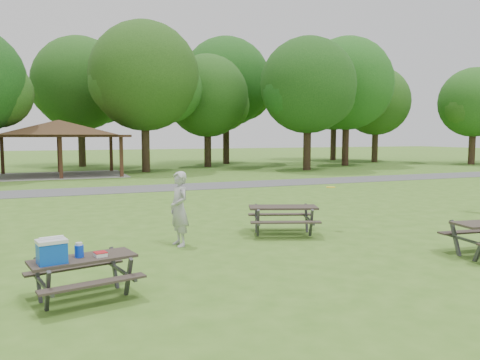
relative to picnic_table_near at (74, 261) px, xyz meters
name	(u,v)px	position (x,y,z in m)	size (l,w,h in m)	color
ground	(265,251)	(4.34, 1.83, -0.67)	(160.00, 160.00, 0.00)	#406D1F
asphalt_path	(148,188)	(4.34, 15.83, -0.66)	(120.00, 3.20, 0.02)	#4C4C4F
pavilion	(59,130)	(0.34, 25.83, 2.39)	(8.60, 7.01, 3.76)	#381E14
tree_row_e	(146,80)	(6.44, 26.86, 6.11)	(8.40, 8.00, 11.02)	#2F2115
tree_row_f	(208,98)	(12.43, 30.36, 5.17)	(7.35, 7.00, 9.55)	black
tree_row_g	(309,88)	(18.43, 23.86, 5.66)	(7.77, 7.40, 10.25)	black
tree_row_h	(347,87)	(24.44, 27.36, 6.35)	(8.61, 8.20, 11.37)	black
tree_row_i	(377,103)	(30.42, 30.86, 5.24)	(7.14, 6.80, 9.52)	#302215
tree_row_j	(474,104)	(36.42, 24.36, 4.89)	(6.72, 6.40, 8.96)	#311F15
tree_deep_b	(81,86)	(2.44, 34.86, 6.22)	(8.40, 8.00, 11.13)	black
tree_deep_c	(227,85)	(15.44, 33.86, 6.77)	(8.82, 8.40, 11.90)	black
tree_deep_d	(335,95)	(28.44, 35.36, 6.35)	(8.40, 8.00, 11.27)	black
picnic_table_near	(74,261)	(0.00, 0.00, 0.00)	(1.93, 1.67, 1.17)	#2E2621
picnic_table_middle	(283,213)	(5.61, 3.36, -0.08)	(2.27, 2.05, 0.81)	#2E2621
frisbee_in_flight	(331,187)	(7.15, 3.37, 0.58)	(0.28, 0.28, 0.02)	yellow
frisbee_thrower	(179,209)	(2.62, 3.14, 0.26)	(0.68, 0.44, 1.85)	#ACACAF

